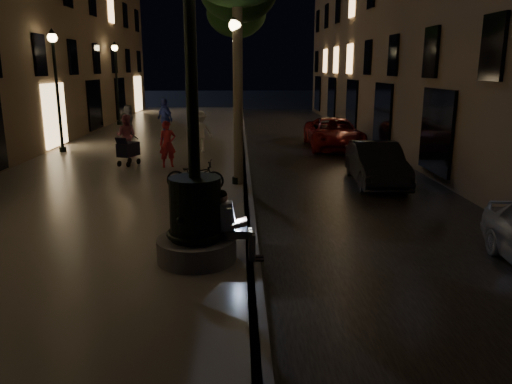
{
  "coord_description": "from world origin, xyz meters",
  "views": [
    {
      "loc": [
        -0.24,
        -6.35,
        3.51
      ],
      "look_at": [
        0.09,
        3.0,
        1.18
      ],
      "focal_mm": 35.0,
      "sensor_mm": 36.0,
      "label": 1
    }
  ],
  "objects_px": {
    "lamp_left_b": "(56,75)",
    "lamp_left_c": "(116,73)",
    "tree_third": "(236,14)",
    "lamp_curb_c": "(237,73)",
    "car_third": "(334,134)",
    "pedestrian_dark": "(129,121)",
    "lamp_curb_b": "(237,75)",
    "lamp_curb_d": "(237,72)",
    "lamp_curb_a": "(236,78)",
    "bicycle": "(195,175)",
    "pedestrian_white": "(200,131)",
    "seated_man_laptop": "(231,223)",
    "pedestrian_red": "(168,144)",
    "stroller": "(128,150)",
    "pedestrian_blue": "(165,119)",
    "car_second": "(376,164)",
    "pedestrian_pink": "(126,136)",
    "fountain_lamppost": "(195,205)",
    "tree_far": "(238,19)"
  },
  "relations": [
    {
      "from": "bicycle",
      "to": "lamp_curb_a",
      "type": "bearing_deg",
      "value": -50.96
    },
    {
      "from": "lamp_curb_d",
      "to": "car_third",
      "type": "relative_size",
      "value": 0.99
    },
    {
      "from": "pedestrian_red",
      "to": "tree_far",
      "type": "bearing_deg",
      "value": 61.97
    },
    {
      "from": "lamp_left_c",
      "to": "lamp_curb_d",
      "type": "bearing_deg",
      "value": 48.41
    },
    {
      "from": "tree_third",
      "to": "lamp_curb_d",
      "type": "bearing_deg",
      "value": 90.0
    },
    {
      "from": "lamp_curb_c",
      "to": "pedestrian_red",
      "type": "xyz_separation_m",
      "value": [
        -2.37,
        -13.36,
        -2.25
      ]
    },
    {
      "from": "pedestrian_pink",
      "to": "pedestrian_dark",
      "type": "height_order",
      "value": "pedestrian_pink"
    },
    {
      "from": "lamp_left_c",
      "to": "tree_third",
      "type": "bearing_deg",
      "value": -29.4
    },
    {
      "from": "lamp_curb_c",
      "to": "bicycle",
      "type": "bearing_deg",
      "value": -93.96
    },
    {
      "from": "fountain_lamppost",
      "to": "lamp_curb_c",
      "type": "xyz_separation_m",
      "value": [
        0.7,
        22.0,
        2.02
      ]
    },
    {
      "from": "lamp_left_b",
      "to": "lamp_left_c",
      "type": "bearing_deg",
      "value": 90.0
    },
    {
      "from": "lamp_left_c",
      "to": "car_third",
      "type": "xyz_separation_m",
      "value": [
        11.4,
        -8.3,
        -2.56
      ]
    },
    {
      "from": "tree_third",
      "to": "lamp_curb_c",
      "type": "relative_size",
      "value": 1.5
    },
    {
      "from": "pedestrian_blue",
      "to": "stroller",
      "type": "bearing_deg",
      "value": -44.31
    },
    {
      "from": "seated_man_laptop",
      "to": "stroller",
      "type": "distance_m",
      "value": 9.69
    },
    {
      "from": "lamp_curb_d",
      "to": "lamp_curb_a",
      "type": "bearing_deg",
      "value": -90.0
    },
    {
      "from": "lamp_curb_a",
      "to": "bicycle",
      "type": "distance_m",
      "value": 2.96
    },
    {
      "from": "lamp_curb_a",
      "to": "bicycle",
      "type": "xyz_separation_m",
      "value": [
        -1.16,
        -0.75,
        -2.61
      ]
    },
    {
      "from": "lamp_left_c",
      "to": "bicycle",
      "type": "distance_m",
      "value": 17.97
    },
    {
      "from": "lamp_curb_b",
      "to": "lamp_curb_d",
      "type": "relative_size",
      "value": 1.0
    },
    {
      "from": "tree_far",
      "to": "lamp_curb_c",
      "type": "distance_m",
      "value": 3.77
    },
    {
      "from": "pedestrian_white",
      "to": "bicycle",
      "type": "xyz_separation_m",
      "value": [
        0.33,
        -6.58,
        -0.4
      ]
    },
    {
      "from": "seated_man_laptop",
      "to": "lamp_left_c",
      "type": "bearing_deg",
      "value": 107.68
    },
    {
      "from": "lamp_curb_b",
      "to": "pedestrian_dark",
      "type": "bearing_deg",
      "value": 154.82
    },
    {
      "from": "car_third",
      "to": "lamp_curb_c",
      "type": "bearing_deg",
      "value": 118.68
    },
    {
      "from": "lamp_curb_d",
      "to": "pedestrian_blue",
      "type": "height_order",
      "value": "lamp_curb_d"
    },
    {
      "from": "seated_man_laptop",
      "to": "pedestrian_dark",
      "type": "xyz_separation_m",
      "value": [
        -5.26,
        16.52,
        0.1
      ]
    },
    {
      "from": "lamp_curb_d",
      "to": "lamp_left_b",
      "type": "relative_size",
      "value": 1.0
    },
    {
      "from": "car_third",
      "to": "pedestrian_dark",
      "type": "height_order",
      "value": "pedestrian_dark"
    },
    {
      "from": "lamp_left_b",
      "to": "lamp_curb_a",
      "type": "bearing_deg",
      "value": -40.2
    },
    {
      "from": "lamp_left_b",
      "to": "pedestrian_white",
      "type": "distance_m",
      "value": 6.03
    },
    {
      "from": "lamp_curb_c",
      "to": "lamp_curb_d",
      "type": "bearing_deg",
      "value": 90.0
    },
    {
      "from": "lamp_left_c",
      "to": "pedestrian_red",
      "type": "relative_size",
      "value": 3.04
    },
    {
      "from": "fountain_lamppost",
      "to": "lamp_curb_b",
      "type": "relative_size",
      "value": 1.08
    },
    {
      "from": "stroller",
      "to": "pedestrian_white",
      "type": "height_order",
      "value": "pedestrian_white"
    },
    {
      "from": "pedestrian_red",
      "to": "pedestrian_dark",
      "type": "xyz_separation_m",
      "value": [
        -2.99,
        7.88,
        -0.01
      ]
    },
    {
      "from": "tree_far",
      "to": "lamp_curb_b",
      "type": "relative_size",
      "value": 1.56
    },
    {
      "from": "tree_third",
      "to": "stroller",
      "type": "xyz_separation_m",
      "value": [
        -3.79,
        -9.04,
        -5.38
      ]
    },
    {
      "from": "car_second",
      "to": "pedestrian_blue",
      "type": "bearing_deg",
      "value": 134.6
    },
    {
      "from": "fountain_lamppost",
      "to": "pedestrian_dark",
      "type": "relative_size",
      "value": 3.34
    },
    {
      "from": "car_third",
      "to": "lamp_curb_d",
      "type": "bearing_deg",
      "value": 106.07
    },
    {
      "from": "pedestrian_dark",
      "to": "seated_man_laptop",
      "type": "bearing_deg",
      "value": -169.54
    },
    {
      "from": "tree_third",
      "to": "lamp_curb_c",
      "type": "distance_m",
      "value": 4.94
    },
    {
      "from": "seated_man_laptop",
      "to": "pedestrian_red",
      "type": "distance_m",
      "value": 8.93
    },
    {
      "from": "lamp_curb_a",
      "to": "pedestrian_blue",
      "type": "relative_size",
      "value": 2.47
    },
    {
      "from": "lamp_left_c",
      "to": "pedestrian_blue",
      "type": "distance_m",
      "value": 7.84
    },
    {
      "from": "lamp_left_b",
      "to": "car_third",
      "type": "height_order",
      "value": "lamp_left_b"
    },
    {
      "from": "pedestrian_blue",
      "to": "car_second",
      "type": "bearing_deg",
      "value": 0.41
    },
    {
      "from": "pedestrian_white",
      "to": "car_second",
      "type": "bearing_deg",
      "value": 118.7
    },
    {
      "from": "pedestrian_dark",
      "to": "bicycle",
      "type": "bearing_deg",
      "value": -166.81
    }
  ]
}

